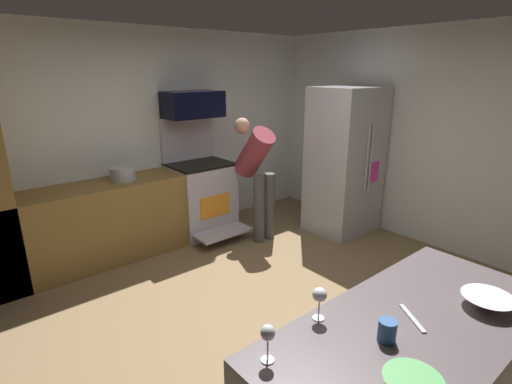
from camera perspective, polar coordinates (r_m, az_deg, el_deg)
The scene contains 14 objects.
ground_plane at distance 3.70m, azimuth 2.16°, elevation -17.21°, with size 5.20×4.80×0.02m, color olive.
wall_back at distance 5.09m, azimuth -15.70°, elevation 7.85°, with size 5.20×0.12×2.60m, color silver.
wall_right at distance 5.17m, azimuth 23.97°, elevation 7.15°, with size 0.12×4.80×2.60m, color silver.
lower_cabinet_run at distance 4.68m, azimuth -23.03°, elevation -4.56°, with size 2.40×0.60×0.90m, color olive.
oven_range at distance 5.18m, azimuth -8.09°, elevation -0.50°, with size 0.76×0.97×1.52m.
microwave at distance 5.03m, azimuth -9.24°, elevation 12.60°, with size 0.74×0.38×0.33m, color black.
refrigerator at distance 5.23m, azimuth 12.91°, elevation 4.41°, with size 0.84×0.73×1.90m.
person_cook at distance 4.87m, azimuth 0.10°, elevation 3.34°, with size 0.31×0.66×1.52m.
mixing_bowl_small at distance 2.44m, azimuth 30.91°, elevation -13.72°, with size 0.26×0.26×0.07m, color white.
wine_glass_near at distance 1.74m, azimuth 1.74°, elevation -20.29°, with size 0.06×0.06×0.18m.
wine_glass_mid at distance 2.01m, azimuth 9.34°, elevation -14.89°, with size 0.07×0.07×0.17m.
mug_coffee at distance 1.98m, azimuth 18.75°, elevation -18.78°, with size 0.08×0.08×0.11m, color #2D538C.
knife_chef at distance 2.20m, azimuth 22.01°, elevation -16.83°, with size 0.23×0.02×0.01m, color #B7BABF.
stock_pot at distance 4.64m, azimuth -19.04°, elevation 2.55°, with size 0.27×0.27×0.15m, color #ADB1B8.
Camera 1 is at (-2.05, -2.25, 2.10)m, focal length 27.17 mm.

